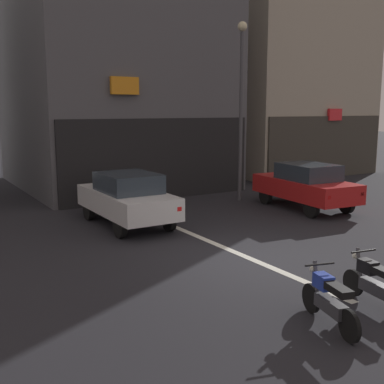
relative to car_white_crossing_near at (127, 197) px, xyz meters
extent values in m
plane|color=#232328|center=(1.15, -4.76, -0.89)|extent=(120.00, 120.00, 0.00)
cube|color=silver|center=(1.15, 1.24, -0.88)|extent=(0.20, 18.00, 0.01)
cube|color=#56565B|center=(2.93, 8.22, 5.60)|extent=(8.57, 9.61, 12.97)
cube|color=black|center=(2.93, 3.36, 0.71)|extent=(8.22, 0.10, 3.20)
cube|color=orange|center=(1.44, 3.29, 3.52)|extent=(1.10, 0.16, 0.64)
cube|color=#B2A893|center=(13.14, 8.22, 4.96)|extent=(8.23, 7.89, 11.69)
cube|color=#3E3A33|center=(13.14, 4.22, 0.71)|extent=(7.90, 0.10, 3.20)
cube|color=red|center=(13.54, 4.15, 2.39)|extent=(0.90, 0.16, 0.60)
cylinder|color=black|center=(-0.77, 1.34, -0.57)|extent=(0.18, 0.64, 0.64)
cylinder|color=black|center=(0.78, 1.34, -0.57)|extent=(0.18, 0.64, 0.64)
cylinder|color=black|center=(-0.78, -1.26, -0.57)|extent=(0.18, 0.64, 0.64)
cylinder|color=black|center=(0.77, -1.26, -0.57)|extent=(0.18, 0.64, 0.64)
cube|color=silver|center=(0.00, 0.04, -0.14)|extent=(1.77, 4.11, 0.66)
cube|color=#2D3842|center=(0.00, -0.11, 0.47)|extent=(1.56, 1.97, 0.56)
cube|color=red|center=(-0.71, -1.98, -0.09)|extent=(0.14, 0.06, 0.12)
cube|color=red|center=(0.70, -1.98, -0.09)|extent=(0.14, 0.06, 0.12)
cylinder|color=black|center=(5.84, 0.39, -0.57)|extent=(0.24, 0.65, 0.64)
cylinder|color=black|center=(7.39, 0.25, -0.57)|extent=(0.24, 0.65, 0.64)
cylinder|color=black|center=(5.61, -2.20, -0.57)|extent=(0.24, 0.65, 0.64)
cylinder|color=black|center=(7.16, -2.34, -0.57)|extent=(0.24, 0.65, 0.64)
cube|color=red|center=(6.50, -0.98, -0.14)|extent=(2.11, 4.24, 0.66)
cube|color=#2D3842|center=(6.49, -1.13, 0.47)|extent=(1.72, 2.10, 0.56)
cube|color=red|center=(5.62, -2.93, -0.09)|extent=(0.14, 0.07, 0.12)
cube|color=red|center=(7.02, -3.05, -0.09)|extent=(0.14, 0.07, 0.12)
cylinder|color=#47474C|center=(5.47, 1.52, 2.32)|extent=(0.14, 0.14, 6.41)
sphere|color=beige|center=(5.47, 1.52, 5.71)|extent=(0.36, 0.36, 0.36)
cylinder|color=black|center=(0.16, -7.61, -0.63)|extent=(0.20, 0.52, 0.52)
cylinder|color=black|center=(-0.15, -8.72, -0.63)|extent=(0.20, 0.52, 0.52)
cube|color=#38383D|center=(-0.01, -8.21, -0.52)|extent=(0.39, 0.76, 0.22)
cube|color=black|center=(-0.05, -8.36, -0.17)|extent=(0.37, 0.64, 0.12)
cube|color=#233DB7|center=(0.06, -7.96, -0.19)|extent=(0.31, 0.41, 0.24)
cylinder|color=#4C4C51|center=(0.12, -7.75, -0.25)|extent=(0.13, 0.25, 0.70)
cylinder|color=black|center=(0.09, -7.83, 0.07)|extent=(0.54, 0.18, 0.04)
sphere|color=silver|center=(0.15, -7.63, -0.09)|extent=(0.12, 0.12, 0.12)
cylinder|color=black|center=(1.40, -7.48, -0.63)|extent=(0.16, 0.52, 0.52)
cube|color=#38383D|center=(1.29, -8.10, -0.52)|extent=(0.33, 0.76, 0.22)
cube|color=black|center=(1.26, -8.25, -0.17)|extent=(0.32, 0.63, 0.12)
cube|color=black|center=(1.33, -7.84, -0.19)|extent=(0.28, 0.39, 0.24)
cylinder|color=#4C4C51|center=(1.37, -7.63, -0.25)|extent=(0.11, 0.25, 0.70)
cylinder|color=black|center=(1.36, -7.71, 0.07)|extent=(0.55, 0.13, 0.04)
sphere|color=silver|center=(1.39, -7.50, -0.09)|extent=(0.12, 0.12, 0.12)
camera|label=1|loc=(-5.80, -13.32, 2.66)|focal=44.70mm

